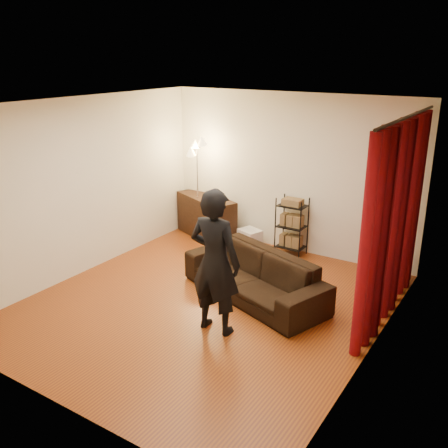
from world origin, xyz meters
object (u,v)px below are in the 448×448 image
Objects in this scene: sofa at (254,276)px; person at (215,262)px; media_cabinet at (206,217)px; floor_lamp at (198,190)px; wire_shelf at (292,226)px; storage_boxes at (249,238)px.

person reaches higher than sofa.
media_cabinet is 0.72× the size of floor_lamp.
wire_shelf is 0.55× the size of floor_lamp.
floor_lamp reaches higher than wire_shelf.
floor_lamp is (-1.01, -0.15, 0.76)m from storage_boxes.
sofa reaches higher than storage_boxes.
wire_shelf is (0.79, 0.06, 0.35)m from storage_boxes.
sofa is 1.19m from person.
person is 3.00m from storage_boxes.
wire_shelf is (-0.26, 1.73, 0.18)m from sofa.
person is 3.30m from floor_lamp.
person is 1.39× the size of media_cabinet.
storage_boxes is at bearing 172.39° from wire_shelf.
media_cabinet is at bearing 158.85° from sofa.
storage_boxes is (-1.04, 1.67, -0.17)m from sofa.
media_cabinet is 3.51× the size of storage_boxes.
floor_lamp reaches higher than person.
sofa is 2.21× the size of wire_shelf.
sofa is at bearing -93.23° from wire_shelf.
media_cabinet is 1.31× the size of wire_shelf.
sofa is at bearing -58.05° from storage_boxes.
person is 2.80m from wire_shelf.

